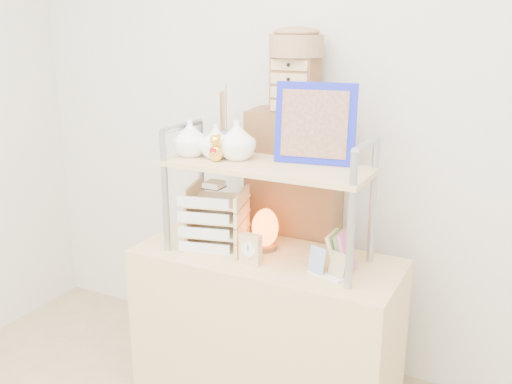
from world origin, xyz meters
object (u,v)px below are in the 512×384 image
cabinet (294,243)px  letter_tray (216,221)px  salt_lamp (265,229)px  desk (266,330)px

cabinet → letter_tray: (-0.23, -0.38, 0.20)m
letter_tray → salt_lamp: 0.23m
cabinet → letter_tray: 0.49m
cabinet → desk: bearing=-91.9°
cabinet → salt_lamp: bearing=-98.3°
cabinet → letter_tray: cabinet is taller
salt_lamp → letter_tray: bearing=-160.2°
letter_tray → salt_lamp: letter_tray is taller
salt_lamp → desk: bearing=-59.5°
desk → cabinet: bearing=93.8°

